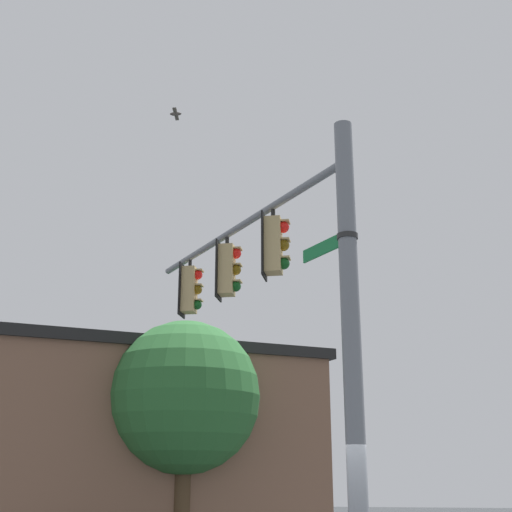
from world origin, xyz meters
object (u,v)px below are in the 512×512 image
at_px(street_name_sign, 335,242).
at_px(bird_flying, 176,114).
at_px(traffic_light_mid_outer, 190,290).
at_px(traffic_light_nearest_pole, 274,245).
at_px(traffic_light_mid_inner, 228,270).

distance_m(street_name_sign, bird_flying, 7.15).
xyz_separation_m(traffic_light_mid_outer, street_name_sign, (4.36, 3.53, -0.49)).
height_order(traffic_light_nearest_pole, bird_flying, bird_flying).
relative_size(traffic_light_mid_inner, bird_flying, 3.00).
distance_m(traffic_light_nearest_pole, bird_flying, 5.48).
bearing_deg(bird_flying, street_name_sign, 45.57).
distance_m(traffic_light_mid_inner, traffic_light_mid_outer, 1.86).
bearing_deg(traffic_light_mid_outer, bird_flying, -29.24).
distance_m(traffic_light_mid_outer, bird_flying, 4.25).
height_order(traffic_light_mid_inner, street_name_sign, traffic_light_mid_inner).
bearing_deg(street_name_sign, bird_flying, -134.43).
height_order(street_name_sign, bird_flying, bird_flying).
bearing_deg(traffic_light_mid_inner, bird_flying, -119.88).
distance_m(traffic_light_mid_inner, street_name_sign, 3.79).
height_order(traffic_light_mid_outer, street_name_sign, traffic_light_mid_outer).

